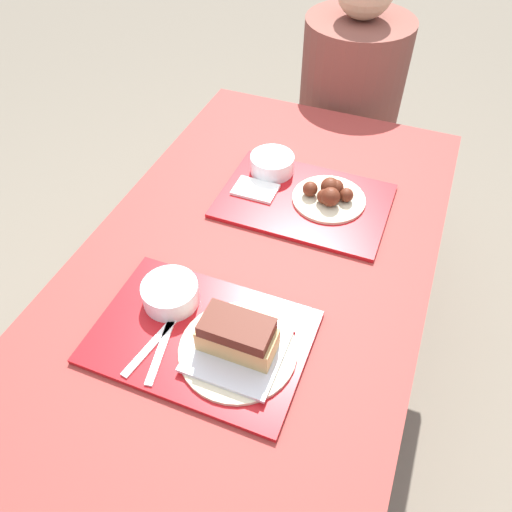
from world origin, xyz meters
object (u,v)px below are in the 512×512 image
Objects in this scene: tray_near at (201,337)px; tray_far at (304,201)px; bowl_coleslaw_far at (272,163)px; person_seated_across at (351,89)px; wings_plate_far at (329,194)px; brisket_sandwich_plate at (238,342)px; bowl_coleslaw_near at (170,292)px.

tray_far is (0.07, 0.49, 0.00)m from tray_near.
bowl_coleslaw_far is 0.17× the size of person_seated_across.
tray_near is 2.27× the size of wings_plate_far.
person_seated_across is (-0.10, 0.68, -0.06)m from wings_plate_far.
person_seated_across is (0.02, 1.18, -0.04)m from tray_near.
tray_near is at bearing 174.83° from brisket_sandwich_plate.
bowl_coleslaw_far reaches higher than tray_near.
tray_far is at bearing 69.10° from bowl_coleslaw_near.
wings_plate_far is 0.26× the size of person_seated_across.
wings_plate_far is 0.69m from person_seated_across.
person_seated_across reaches higher than bowl_coleslaw_near.
person_seated_across is (-0.04, 0.70, -0.04)m from tray_far.
person_seated_across is at bearing 98.64° from wings_plate_far.
bowl_coleslaw_near is 1.00× the size of bowl_coleslaw_far.
bowl_coleslaw_far is 0.19m from wings_plate_far.
brisket_sandwich_plate is 0.32× the size of person_seated_across.
person_seated_across is at bearing 92.97° from brisket_sandwich_plate.
brisket_sandwich_plate is at bearing -76.27° from bowl_coleslaw_far.
wings_plate_far is at bearing -19.41° from bowl_coleslaw_far.
brisket_sandwich_plate is at bearing -5.17° from tray_near.
brisket_sandwich_plate is 1.23× the size of wings_plate_far.
person_seated_across is at bearing 82.62° from bowl_coleslaw_far.
person_seated_across is (0.12, 1.13, -0.07)m from bowl_coleslaw_near.
wings_plate_far is at bearing -81.36° from person_seated_across.
bowl_coleslaw_far is at bearing -97.38° from person_seated_across.
bowl_coleslaw_far is at bearing 160.59° from wings_plate_far.
tray_near is at bearing -30.50° from bowl_coleslaw_near.
brisket_sandwich_plate reaches higher than tray_far.
bowl_coleslaw_far is (-0.12, 0.08, 0.03)m from tray_far.
person_seated_across is at bearing 83.82° from bowl_coleslaw_near.
person_seated_across is (-0.06, 1.19, -0.08)m from brisket_sandwich_plate.
bowl_coleslaw_near is at bearing -96.18° from person_seated_across.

